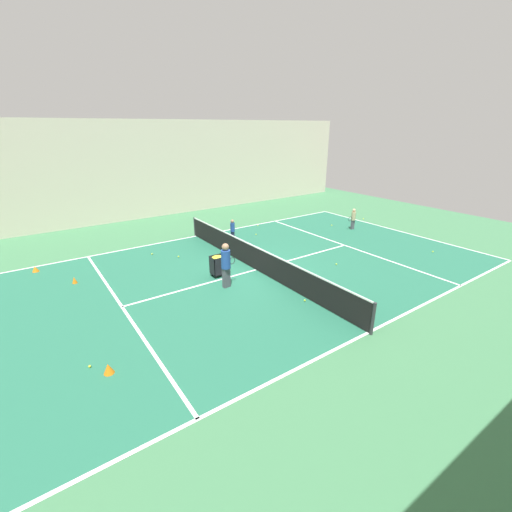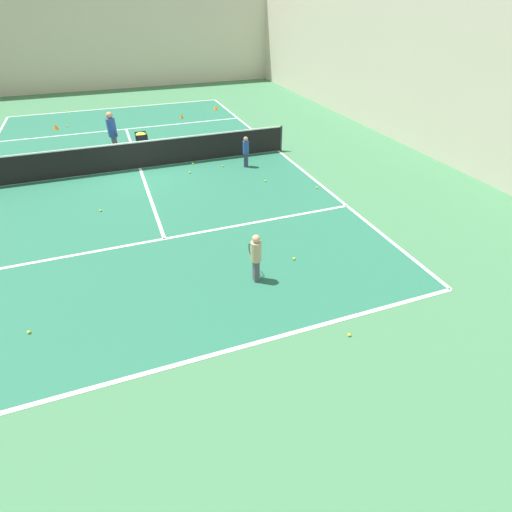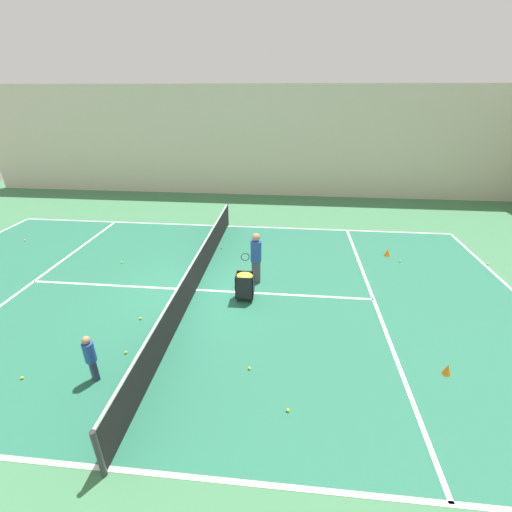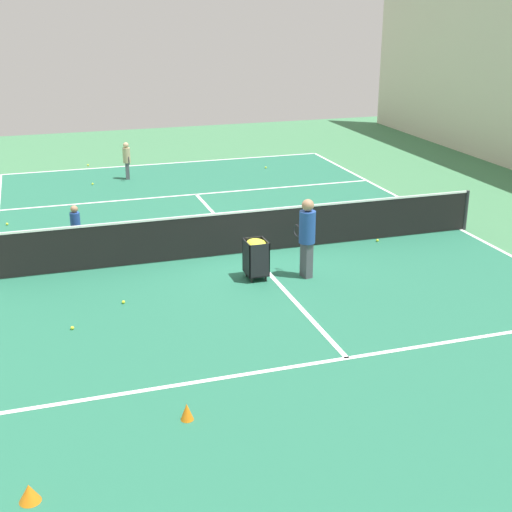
# 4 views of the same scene
# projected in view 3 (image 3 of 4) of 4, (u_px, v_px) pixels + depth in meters

# --- Properties ---
(ground_plane) EXTENTS (36.07, 36.07, 0.00)m
(ground_plane) POSITION_uv_depth(u_px,v_px,m) (196.00, 290.00, 11.22)
(ground_plane) COLOR #3D754C
(court_playing_area) EXTENTS (11.86, 20.68, 0.00)m
(court_playing_area) POSITION_uv_depth(u_px,v_px,m) (196.00, 290.00, 11.22)
(court_playing_area) COLOR #23664C
(court_playing_area) RESTS_ON ground
(line_sideline_left) EXTENTS (0.10, 20.68, 0.00)m
(line_sideline_left) POSITION_uv_depth(u_px,v_px,m) (227.00, 226.00, 16.54)
(line_sideline_left) COLOR white
(line_sideline_left) RESTS_ON ground
(line_sideline_right) EXTENTS (0.10, 20.68, 0.00)m
(line_sideline_right) POSITION_uv_depth(u_px,v_px,m) (108.00, 469.00, 5.91)
(line_sideline_right) COLOR white
(line_sideline_right) RESTS_ON ground
(line_service_near) EXTENTS (11.86, 0.10, 0.00)m
(line_service_near) POSITION_uv_depth(u_px,v_px,m) (34.00, 281.00, 11.73)
(line_service_near) COLOR white
(line_service_near) RESTS_ON ground
(line_service_far) EXTENTS (11.86, 0.10, 0.00)m
(line_service_far) POSITION_uv_depth(u_px,v_px,m) (373.00, 299.00, 10.71)
(line_service_far) COLOR white
(line_service_far) RESTS_ON ground
(line_centre_service) EXTENTS (0.10, 11.38, 0.00)m
(line_centre_service) POSITION_uv_depth(u_px,v_px,m) (196.00, 290.00, 11.22)
(line_centre_service) COLOR white
(line_centre_service) RESTS_ON ground
(hall_enclosure_left) EXTENTS (0.15, 32.37, 6.28)m
(hall_enclosure_left) POSITION_uv_depth(u_px,v_px,m) (242.00, 142.00, 20.34)
(hall_enclosure_left) COLOR beige
(hall_enclosure_left) RESTS_ON ground
(tennis_net) EXTENTS (12.16, 0.10, 1.07)m
(tennis_net) POSITION_uv_depth(u_px,v_px,m) (195.00, 275.00, 10.98)
(tennis_net) COLOR #2D2D33
(tennis_net) RESTS_ON ground
(coach_at_net) EXTENTS (0.41, 0.69, 1.79)m
(coach_at_net) POSITION_uv_depth(u_px,v_px,m) (256.00, 255.00, 11.26)
(coach_at_net) COLOR #4C4C56
(coach_at_net) RESTS_ON ground
(child_midcourt) EXTENTS (0.34, 0.34, 1.20)m
(child_midcourt) POSITION_uv_depth(u_px,v_px,m) (90.00, 355.00, 7.46)
(child_midcourt) COLOR #2D3351
(child_midcourt) RESTS_ON ground
(ball_cart) EXTENTS (0.46, 0.55, 0.91)m
(ball_cart) POSITION_uv_depth(u_px,v_px,m) (245.00, 282.00, 10.47)
(ball_cart) COLOR black
(ball_cart) RESTS_ON ground
(training_cone_0) EXTENTS (0.20, 0.20, 0.27)m
(training_cone_0) POSITION_uv_depth(u_px,v_px,m) (447.00, 369.00, 7.83)
(training_cone_0) COLOR orange
(training_cone_0) RESTS_ON ground
(training_cone_2) EXTENTS (0.27, 0.27, 0.28)m
(training_cone_2) POSITION_uv_depth(u_px,v_px,m) (388.00, 252.00, 13.51)
(training_cone_2) COLOR orange
(training_cone_2) RESTS_ON ground
(tennis_ball_1) EXTENTS (0.07, 0.07, 0.07)m
(tennis_ball_1) POSITION_uv_depth(u_px,v_px,m) (25.00, 240.00, 14.87)
(tennis_ball_1) COLOR yellow
(tennis_ball_1) RESTS_ON ground
(tennis_ball_2) EXTENTS (0.07, 0.07, 0.07)m
(tennis_ball_2) POSITION_uv_depth(u_px,v_px,m) (126.00, 352.00, 8.49)
(tennis_ball_2) COLOR yellow
(tennis_ball_2) RESTS_ON ground
(tennis_ball_3) EXTENTS (0.07, 0.07, 0.07)m
(tennis_ball_3) POSITION_uv_depth(u_px,v_px,m) (122.00, 262.00, 12.96)
(tennis_ball_3) COLOR yellow
(tennis_ball_3) RESTS_ON ground
(tennis_ball_4) EXTENTS (0.07, 0.07, 0.07)m
(tennis_ball_4) POSITION_uv_depth(u_px,v_px,m) (222.00, 248.00, 14.19)
(tennis_ball_4) COLOR yellow
(tennis_ball_4) RESTS_ON ground
(tennis_ball_5) EXTENTS (0.07, 0.07, 0.07)m
(tennis_ball_5) POSITION_uv_depth(u_px,v_px,m) (22.00, 378.00, 7.74)
(tennis_ball_5) COLOR yellow
(tennis_ball_5) RESTS_ON ground
(tennis_ball_6) EXTENTS (0.07, 0.07, 0.07)m
(tennis_ball_6) POSITION_uv_depth(u_px,v_px,m) (487.00, 264.00, 12.86)
(tennis_ball_6) COLOR yellow
(tennis_ball_6) RESTS_ON ground
(tennis_ball_7) EXTENTS (0.07, 0.07, 0.07)m
(tennis_ball_7) POSITION_uv_depth(u_px,v_px,m) (400.00, 261.00, 13.06)
(tennis_ball_7) COLOR yellow
(tennis_ball_7) RESTS_ON ground
(tennis_ball_8) EXTENTS (0.07, 0.07, 0.07)m
(tennis_ball_8) POSITION_uv_depth(u_px,v_px,m) (288.00, 410.00, 6.95)
(tennis_ball_8) COLOR yellow
(tennis_ball_8) RESTS_ON ground
(tennis_ball_10) EXTENTS (0.07, 0.07, 0.07)m
(tennis_ball_10) POSITION_uv_depth(u_px,v_px,m) (249.00, 368.00, 8.00)
(tennis_ball_10) COLOR yellow
(tennis_ball_10) RESTS_ON ground
(tennis_ball_12) EXTENTS (0.07, 0.07, 0.07)m
(tennis_ball_12) POSITION_uv_depth(u_px,v_px,m) (166.00, 327.00, 9.39)
(tennis_ball_12) COLOR yellow
(tennis_ball_12) RESTS_ON ground
(tennis_ball_13) EXTENTS (0.07, 0.07, 0.07)m
(tennis_ball_13) POSITION_uv_depth(u_px,v_px,m) (140.00, 318.00, 9.76)
(tennis_ball_13) COLOR yellow
(tennis_ball_13) RESTS_ON ground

